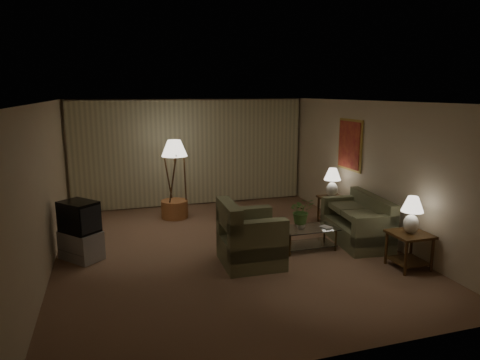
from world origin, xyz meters
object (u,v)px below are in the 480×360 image
(ottoman, at_px, (175,209))
(vase, at_px, (301,224))
(side_table_near, at_px, (409,244))
(side_table_far, at_px, (331,205))
(table_lamp_far, at_px, (332,180))
(floor_lamp, at_px, (175,177))
(sofa, at_px, (356,224))
(armchair, at_px, (251,239))
(coffee_table, at_px, (308,235))
(crt_tv, at_px, (79,217))
(table_lamp_near, at_px, (412,212))
(tv_cabinet, at_px, (81,245))

(ottoman, height_order, vase, vase)
(side_table_near, xyz_separation_m, side_table_far, (-0.00, 2.60, -0.01))
(side_table_near, height_order, ottoman, side_table_near)
(table_lamp_far, height_order, floor_lamp, floor_lamp)
(sofa, xyz_separation_m, floor_lamp, (-3.07, 2.70, 0.58))
(armchair, height_order, coffee_table, armchair)
(crt_tv, xyz_separation_m, vase, (3.83, -0.75, -0.27))
(table_lamp_near, bearing_deg, vase, 137.61)
(tv_cabinet, bearing_deg, armchair, 28.40)
(side_table_far, relative_size, table_lamp_near, 0.97)
(vase, bearing_deg, side_table_near, -42.39)
(vase, bearing_deg, table_lamp_near, -42.39)
(coffee_table, xyz_separation_m, tv_cabinet, (-3.98, 0.75, -0.03))
(table_lamp_far, relative_size, vase, 3.81)
(ottoman, distance_m, vase, 3.38)
(table_lamp_near, xyz_separation_m, floor_lamp, (-3.22, 4.05, -0.02))
(table_lamp_near, distance_m, tv_cabinet, 5.62)
(crt_tv, height_order, ottoman, crt_tv)
(table_lamp_near, relative_size, crt_tv, 0.81)
(table_lamp_far, distance_m, vase, 1.98)
(sofa, relative_size, tv_cabinet, 2.18)
(floor_lamp, relative_size, ottoman, 2.94)
(floor_lamp, distance_m, ottoman, 0.74)
(table_lamp_far, bearing_deg, vase, -135.41)
(armchair, distance_m, crt_tv, 2.98)
(sofa, height_order, vase, sofa)
(sofa, bearing_deg, tv_cabinet, -90.95)
(ottoman, xyz_separation_m, vase, (1.89, -2.78, 0.29))
(table_lamp_near, xyz_separation_m, ottoman, (-3.26, 4.03, -0.76))
(crt_tv, bearing_deg, sofa, 42.12)
(side_table_far, distance_m, crt_tv, 5.25)
(table_lamp_far, distance_m, tv_cabinet, 5.28)
(side_table_near, bearing_deg, floor_lamp, 128.52)
(table_lamp_far, distance_m, coffee_table, 1.95)
(armchair, bearing_deg, crt_tv, 70.65)
(side_table_near, distance_m, side_table_far, 2.60)
(tv_cabinet, bearing_deg, coffee_table, 38.78)
(sofa, xyz_separation_m, crt_tv, (-5.05, 0.65, 0.40))
(side_table_far, bearing_deg, vase, -135.41)
(coffee_table, xyz_separation_m, floor_lamp, (-2.01, 2.80, 0.67))
(side_table_far, height_order, table_lamp_near, table_lamp_near)
(side_table_far, distance_m, vase, 1.93)
(side_table_near, distance_m, coffee_table, 1.75)
(armchair, xyz_separation_m, vase, (1.07, 0.31, 0.07))
(side_table_far, bearing_deg, side_table_near, -90.00)
(tv_cabinet, height_order, crt_tv, crt_tv)
(side_table_near, xyz_separation_m, coffee_table, (-1.22, 1.25, -0.14))
(side_table_near, height_order, tv_cabinet, side_table_near)
(floor_lamp, height_order, ottoman, floor_lamp)
(table_lamp_far, bearing_deg, ottoman, 156.30)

